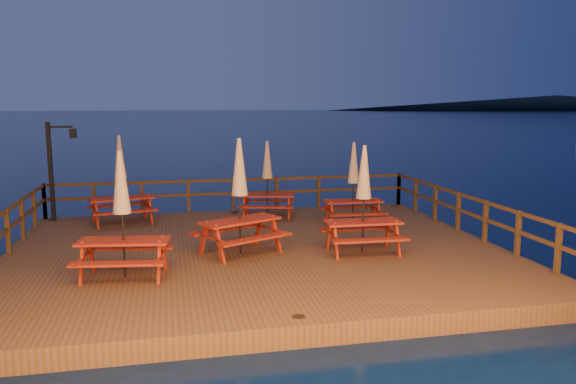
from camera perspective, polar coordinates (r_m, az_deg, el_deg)
name	(u,v)px	position (r m, az deg, el deg)	size (l,w,h in m)	color
ground	(256,264)	(14.14, -3.23, -7.27)	(500.00, 500.00, 0.00)	black
deck	(256,256)	(14.09, -3.24, -6.49)	(12.00, 10.00, 0.40)	#4E3719
deck_piles	(257,275)	(14.23, -3.22, -8.43)	(11.44, 9.44, 1.40)	#32220F
railing	(246,205)	(15.58, -4.29, -1.33)	(11.80, 9.75, 1.10)	#32220F
lamp_post	(56,162)	(18.34, -22.53, 2.83)	(0.85, 0.18, 3.00)	black
headland_right	(557,102)	(306.99, 25.65, 8.20)	(230.40, 86.40, 7.00)	black
picnic_table_0	(353,182)	(16.51, 6.65, 0.98)	(1.76, 1.48, 2.43)	maroon
picnic_table_1	(121,178)	(17.27, -16.63, 1.35)	(2.13, 1.89, 2.62)	maroon
picnic_table_2	(122,212)	(11.92, -16.49, -2.01)	(2.04, 1.77, 2.63)	maroon
picnic_table_3	(240,194)	(13.27, -4.93, -0.24)	(2.44, 2.29, 2.76)	maroon
picnic_table_4	(267,178)	(17.53, -2.12, 1.46)	(1.98, 1.77, 2.40)	maroon
picnic_table_5	(364,198)	(13.43, 7.68, -0.57)	(1.87, 1.56, 2.59)	maroon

